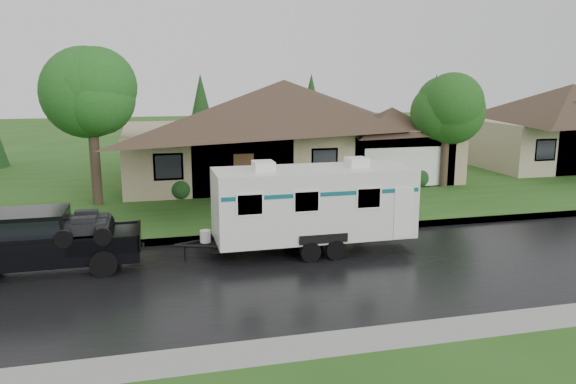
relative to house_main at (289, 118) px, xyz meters
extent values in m
plane|color=#275119|center=(-2.29, -13.84, -3.59)|extent=(140.00, 140.00, 0.00)
cube|color=black|center=(-2.29, -15.84, -3.59)|extent=(140.00, 8.00, 0.01)
cube|color=gray|center=(-2.29, -11.59, -3.52)|extent=(140.00, 0.50, 0.15)
cube|color=#275119|center=(-2.29, 1.16, -3.52)|extent=(140.00, 26.00, 0.15)
cube|color=tan|center=(-0.29, 0.16, -1.94)|extent=(18.00, 10.00, 3.00)
pyramid|color=#3C2D20|center=(-0.29, 0.16, 2.16)|extent=(19.44, 10.80, 2.60)
cube|color=tan|center=(5.11, -2.84, -2.09)|extent=(5.76, 4.00, 2.70)
cube|color=tan|center=(19.71, 0.66, -1.94)|extent=(14.00, 9.00, 3.00)
pyramid|color=#3C2D20|center=(19.71, 0.66, 1.86)|extent=(15.12, 9.72, 2.30)
cylinder|color=#382B1E|center=(-10.38, -4.93, -1.88)|extent=(0.46, 0.46, 3.12)
sphere|color=#296E24|center=(-10.38, -4.93, 1.53)|extent=(4.31, 4.31, 4.31)
cylinder|color=#382B1E|center=(7.24, -4.98, -2.15)|extent=(0.41, 0.41, 2.59)
sphere|color=#27611F|center=(7.24, -4.98, 0.69)|extent=(3.58, 3.58, 3.58)
sphere|color=#143814|center=(-6.59, -4.54, -2.94)|extent=(1.00, 1.00, 1.00)
sphere|color=#143814|center=(-2.39, -4.54, -2.94)|extent=(1.00, 1.00, 1.00)
sphere|color=#143814|center=(1.81, -4.54, -2.94)|extent=(1.00, 1.00, 1.00)
sphere|color=#143814|center=(6.01, -4.54, -2.94)|extent=(1.00, 1.00, 1.00)
cube|color=black|center=(-11.32, -13.67, -2.84)|extent=(5.78, 1.93, 0.83)
cube|color=black|center=(-11.71, -13.67, -2.10)|extent=(2.31, 1.81, 0.87)
cube|color=black|center=(-11.71, -13.67, -2.05)|extent=(2.12, 1.85, 0.53)
cube|color=black|center=(-9.49, -13.67, -2.65)|extent=(2.12, 1.83, 0.06)
cylinder|color=black|center=(-9.49, -14.62, -3.19)|extent=(0.81, 0.31, 0.81)
cylinder|color=black|center=(-9.49, -12.73, -3.19)|extent=(0.81, 0.31, 0.81)
cube|color=silver|center=(-2.62, -13.67, -1.88)|extent=(6.75, 2.31, 2.36)
cube|color=black|center=(-2.62, -13.67, -3.21)|extent=(7.13, 1.16, 0.13)
cube|color=#0D545E|center=(-2.62, -13.67, -1.36)|extent=(6.61, 2.33, 0.13)
cube|color=white|center=(-4.36, -13.67, -0.54)|extent=(0.67, 0.77, 0.31)
cube|color=white|center=(-1.08, -13.67, -0.54)|extent=(0.67, 0.77, 0.31)
cylinder|color=black|center=(-3.05, -14.81, -3.25)|extent=(0.67, 0.23, 0.67)
cylinder|color=black|center=(-3.05, -12.54, -3.25)|extent=(0.67, 0.23, 0.67)
cylinder|color=black|center=(-2.19, -14.81, -3.25)|extent=(0.67, 0.23, 0.67)
cylinder|color=black|center=(-2.19, -12.54, -3.25)|extent=(0.67, 0.23, 0.67)
camera|label=1|loc=(-8.02, -31.59, 2.34)|focal=35.00mm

